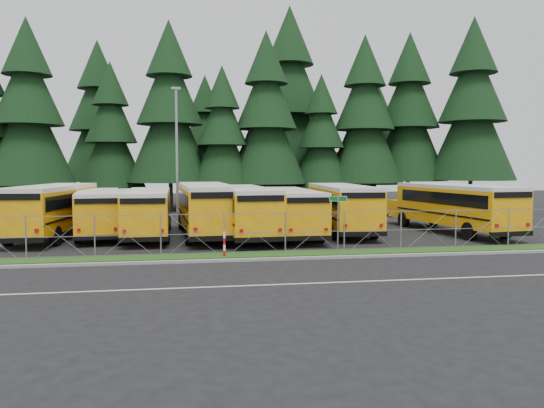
{
  "coord_description": "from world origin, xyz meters",
  "views": [
    {
      "loc": [
        -5.88,
        -26.37,
        4.19
      ],
      "look_at": [
        -0.84,
        4.0,
        2.04
      ],
      "focal_mm": 35.0,
      "sensor_mm": 36.0,
      "label": 1
    }
  ],
  "objects_px": {
    "light_standard": "(177,150)",
    "bus_5": "(290,213)",
    "bus_3": "(206,210)",
    "bus_1": "(99,213)",
    "bus_6": "(340,209)",
    "bus_2": "(148,214)",
    "striped_bollard": "(224,244)",
    "street_sign": "(338,212)",
    "bus_0": "(54,211)",
    "bus_4": "(244,212)",
    "bus_east": "(452,209)"
  },
  "relations": [
    {
      "from": "light_standard",
      "to": "bus_5",
      "type": "bearing_deg",
      "value": -53.7
    },
    {
      "from": "bus_5",
      "to": "bus_3",
      "type": "bearing_deg",
      "value": 171.19
    },
    {
      "from": "bus_1",
      "to": "bus_6",
      "type": "xyz_separation_m",
      "value": [
        14.99,
        -0.73,
        0.14
      ]
    },
    {
      "from": "bus_2",
      "to": "bus_6",
      "type": "relative_size",
      "value": 0.93
    },
    {
      "from": "bus_1",
      "to": "striped_bollard",
      "type": "xyz_separation_m",
      "value": [
        6.95,
        -8.9,
        -0.79
      ]
    },
    {
      "from": "striped_bollard",
      "to": "light_standard",
      "type": "height_order",
      "value": "light_standard"
    },
    {
      "from": "street_sign",
      "to": "bus_1",
      "type": "bearing_deg",
      "value": 144.49
    },
    {
      "from": "striped_bollard",
      "to": "bus_0",
      "type": "bearing_deg",
      "value": 137.87
    },
    {
      "from": "bus_5",
      "to": "bus_6",
      "type": "distance_m",
      "value": 3.78
    },
    {
      "from": "bus_2",
      "to": "bus_1",
      "type": "bearing_deg",
      "value": 159.59
    },
    {
      "from": "bus_4",
      "to": "bus_6",
      "type": "relative_size",
      "value": 0.99
    },
    {
      "from": "bus_6",
      "to": "light_standard",
      "type": "distance_m",
      "value": 13.7
    },
    {
      "from": "striped_bollard",
      "to": "light_standard",
      "type": "bearing_deg",
      "value": 98.18
    },
    {
      "from": "bus_2",
      "to": "light_standard",
      "type": "xyz_separation_m",
      "value": [
        1.62,
        8.36,
        4.08
      ]
    },
    {
      "from": "bus_6",
      "to": "bus_east",
      "type": "height_order",
      "value": "bus_east"
    },
    {
      "from": "bus_4",
      "to": "light_standard",
      "type": "bearing_deg",
      "value": 110.11
    },
    {
      "from": "street_sign",
      "to": "bus_2",
      "type": "bearing_deg",
      "value": 140.41
    },
    {
      "from": "bus_0",
      "to": "bus_5",
      "type": "relative_size",
      "value": 1.1
    },
    {
      "from": "bus_6",
      "to": "street_sign",
      "type": "bearing_deg",
      "value": -104.03
    },
    {
      "from": "bus_1",
      "to": "bus_6",
      "type": "relative_size",
      "value": 0.91
    },
    {
      "from": "bus_1",
      "to": "bus_4",
      "type": "height_order",
      "value": "bus_4"
    },
    {
      "from": "bus_2",
      "to": "light_standard",
      "type": "relative_size",
      "value": 1.07
    },
    {
      "from": "bus_2",
      "to": "bus_5",
      "type": "relative_size",
      "value": 1.0
    },
    {
      "from": "bus_3",
      "to": "bus_6",
      "type": "height_order",
      "value": "bus_3"
    },
    {
      "from": "bus_6",
      "to": "light_standard",
      "type": "bearing_deg",
      "value": 145.86
    },
    {
      "from": "bus_0",
      "to": "light_standard",
      "type": "relative_size",
      "value": 1.17
    },
    {
      "from": "bus_4",
      "to": "bus_east",
      "type": "bearing_deg",
      "value": -2.96
    },
    {
      "from": "light_standard",
      "to": "bus_3",
      "type": "bearing_deg",
      "value": -78.16
    },
    {
      "from": "bus_2",
      "to": "bus_5",
      "type": "height_order",
      "value": "bus_5"
    },
    {
      "from": "bus_3",
      "to": "striped_bollard",
      "type": "bearing_deg",
      "value": -89.13
    },
    {
      "from": "bus_1",
      "to": "bus_east",
      "type": "xyz_separation_m",
      "value": [
        21.96,
        -2.04,
        0.15
      ]
    },
    {
      "from": "striped_bollard",
      "to": "light_standard",
      "type": "distance_m",
      "value": 17.07
    },
    {
      "from": "bus_6",
      "to": "bus_0",
      "type": "bearing_deg",
      "value": -177.73
    },
    {
      "from": "bus_5",
      "to": "bus_east",
      "type": "distance_m",
      "value": 10.53
    },
    {
      "from": "bus_6",
      "to": "light_standard",
      "type": "relative_size",
      "value": 1.15
    },
    {
      "from": "bus_3",
      "to": "bus_5",
      "type": "distance_m",
      "value": 5.1
    },
    {
      "from": "bus_2",
      "to": "light_standard",
      "type": "height_order",
      "value": "light_standard"
    },
    {
      "from": "bus_3",
      "to": "light_standard",
      "type": "distance_m",
      "value": 9.5
    },
    {
      "from": "bus_1",
      "to": "bus_3",
      "type": "height_order",
      "value": "bus_3"
    },
    {
      "from": "bus_east",
      "to": "street_sign",
      "type": "bearing_deg",
      "value": -151.29
    },
    {
      "from": "bus_east",
      "to": "bus_6",
      "type": "bearing_deg",
      "value": 162.53
    },
    {
      "from": "bus_4",
      "to": "bus_6",
      "type": "height_order",
      "value": "bus_6"
    },
    {
      "from": "bus_3",
      "to": "bus_4",
      "type": "distance_m",
      "value": 2.38
    },
    {
      "from": "bus_1",
      "to": "bus_3",
      "type": "distance_m",
      "value": 6.51
    },
    {
      "from": "bus_4",
      "to": "bus_3",
      "type": "bearing_deg",
      "value": 155.59
    },
    {
      "from": "bus_east",
      "to": "bus_3",
      "type": "bearing_deg",
      "value": 170.03
    },
    {
      "from": "striped_bollard",
      "to": "street_sign",
      "type": "bearing_deg",
      "value": 0.41
    },
    {
      "from": "bus_1",
      "to": "bus_east",
      "type": "distance_m",
      "value": 22.06
    },
    {
      "from": "bus_1",
      "to": "street_sign",
      "type": "xyz_separation_m",
      "value": [
        12.42,
        -8.86,
        0.65
      ]
    },
    {
      "from": "bus_6",
      "to": "bus_east",
      "type": "relative_size",
      "value": 0.99
    }
  ]
}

